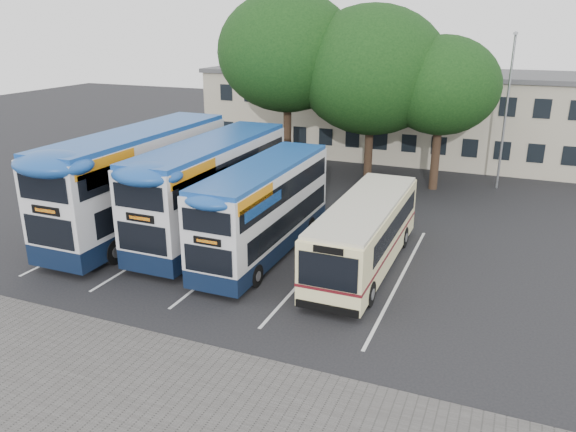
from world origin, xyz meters
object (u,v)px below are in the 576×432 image
at_px(bus_dd_left, 141,177).
at_px(bus_dd_mid, 213,184).
at_px(tree_right, 442,86).
at_px(bus_dd_right, 265,205).
at_px(tree_left, 287,52).
at_px(lamp_post, 507,104).
at_px(tree_mid, 372,70).
at_px(bus_single, 365,230).

distance_m(bus_dd_left, bus_dd_mid, 3.55).
xyz_separation_m(tree_right, bus_dd_right, (-5.19, -12.93, -3.92)).
distance_m(tree_left, bus_dd_right, 14.03).
distance_m(lamp_post, tree_mid, 7.99).
bearing_deg(bus_dd_left, tree_mid, 58.48).
xyz_separation_m(lamp_post, bus_dd_mid, (-11.84, -13.48, -2.60)).
distance_m(tree_right, bus_dd_left, 17.56).
distance_m(tree_mid, bus_dd_mid, 13.31).
bearing_deg(tree_left, bus_dd_right, -71.75).
height_order(tree_mid, bus_dd_right, tree_mid).
bearing_deg(tree_mid, bus_dd_left, -121.52).
height_order(tree_right, bus_dd_left, tree_right).
bearing_deg(bus_dd_right, tree_mid, 85.04).
bearing_deg(bus_single, tree_mid, 104.29).
bearing_deg(tree_mid, tree_left, -172.15).
distance_m(lamp_post, tree_left, 13.27).
relative_size(tree_mid, bus_single, 1.13).
bearing_deg(bus_dd_left, tree_left, 77.84).
bearing_deg(lamp_post, tree_left, -169.65).
bearing_deg(bus_dd_left, bus_single, -0.48).
bearing_deg(tree_mid, tree_right, 0.25).
height_order(tree_left, bus_dd_mid, tree_left).
relative_size(tree_right, bus_single, 0.95).
distance_m(lamp_post, bus_single, 15.34).
height_order(tree_left, tree_right, tree_left).
height_order(tree_right, bus_dd_mid, tree_right).
bearing_deg(bus_dd_left, bus_dd_right, -3.13).
distance_m(bus_dd_mid, bus_single, 7.53).
distance_m(tree_left, tree_right, 9.40).
xyz_separation_m(bus_dd_mid, bus_dd_right, (3.10, -1.06, -0.30)).
distance_m(tree_mid, tree_right, 4.13).
height_order(tree_right, bus_single, tree_right).
height_order(tree_left, bus_dd_right, tree_left).
bearing_deg(bus_dd_mid, bus_dd_left, -168.67).
xyz_separation_m(tree_mid, bus_single, (3.22, -12.65, -5.24)).
xyz_separation_m(tree_left, bus_dd_mid, (0.93, -11.15, -5.32)).
height_order(lamp_post, tree_mid, tree_mid).
xyz_separation_m(tree_mid, bus_dd_mid, (-4.22, -11.86, -4.34)).
relative_size(bus_dd_left, bus_dd_right, 1.22).
relative_size(bus_dd_right, bus_single, 1.02).
height_order(lamp_post, bus_dd_right, lamp_post).
bearing_deg(lamp_post, bus_dd_right, -121.03).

